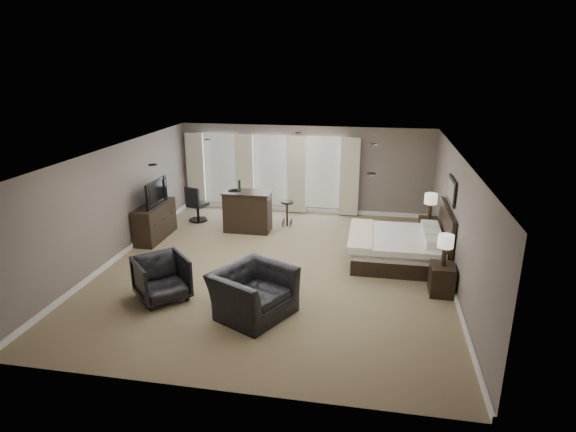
% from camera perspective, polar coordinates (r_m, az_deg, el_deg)
% --- Properties ---
extents(room, '(7.60, 8.60, 2.64)m').
position_cam_1_polar(room, '(10.35, -1.49, 0.44)').
color(room, '#796A4D').
rests_on(room, ground).
extents(window_bay, '(5.25, 0.20, 2.30)m').
position_cam_1_polar(window_bay, '(14.46, -2.05, 5.16)').
color(window_bay, silver).
rests_on(window_bay, room).
extents(bed, '(2.10, 2.00, 1.33)m').
position_cam_1_polar(bed, '(11.14, 12.53, -2.14)').
color(bed, silver).
rests_on(bed, ground).
extents(nightstand_near, '(0.46, 0.56, 0.61)m').
position_cam_1_polar(nightstand_near, '(10.03, 17.74, -7.18)').
color(nightstand_near, black).
rests_on(nightstand_near, ground).
extents(nightstand_far, '(0.46, 0.57, 0.62)m').
position_cam_1_polar(nightstand_far, '(12.70, 16.25, -1.63)').
color(nightstand_far, black).
rests_on(nightstand_far, ground).
extents(lamp_near, '(0.30, 0.30, 0.63)m').
position_cam_1_polar(lamp_near, '(9.79, 18.08, -3.90)').
color(lamp_near, beige).
rests_on(lamp_near, nightstand_near).
extents(lamp_far, '(0.32, 0.32, 0.65)m').
position_cam_1_polar(lamp_far, '(12.51, 16.51, 1.11)').
color(lamp_far, beige).
rests_on(lamp_far, nightstand_far).
extents(wall_art, '(0.04, 0.96, 0.56)m').
position_cam_1_polar(wall_art, '(10.94, 18.79, 2.88)').
color(wall_art, slate).
rests_on(wall_art, room).
extents(dresser, '(0.50, 1.56, 0.91)m').
position_cam_1_polar(dresser, '(12.86, -15.49, -0.63)').
color(dresser, black).
rests_on(dresser, ground).
extents(tv, '(0.65, 1.12, 0.15)m').
position_cam_1_polar(tv, '(12.70, -15.69, 1.62)').
color(tv, black).
rests_on(tv, dresser).
extents(armchair_near, '(1.39, 1.59, 1.17)m').
position_cam_1_polar(armchair_near, '(8.73, -4.16, -8.17)').
color(armchair_near, black).
rests_on(armchair_near, ground).
extents(armchair_far, '(1.26, 1.25, 0.94)m').
position_cam_1_polar(armchair_far, '(9.61, -14.77, -6.93)').
color(armchair_far, black).
rests_on(armchair_far, ground).
extents(bar_counter, '(1.27, 0.66, 1.11)m').
position_cam_1_polar(bar_counter, '(12.93, -4.81, 0.55)').
color(bar_counter, black).
rests_on(bar_counter, ground).
extents(bar_stool_left, '(0.41, 0.41, 0.74)m').
position_cam_1_polar(bar_stool_left, '(14.07, -5.56, 1.22)').
color(bar_stool_left, black).
rests_on(bar_stool_left, ground).
extents(bar_stool_right, '(0.42, 0.42, 0.71)m').
position_cam_1_polar(bar_stool_right, '(13.35, -0.11, 0.30)').
color(bar_stool_right, black).
rests_on(bar_stool_right, ground).
extents(desk_chair, '(0.66, 0.66, 1.04)m').
position_cam_1_polar(desk_chair, '(13.95, -10.68, 1.47)').
color(desk_chair, black).
rests_on(desk_chair, ground).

